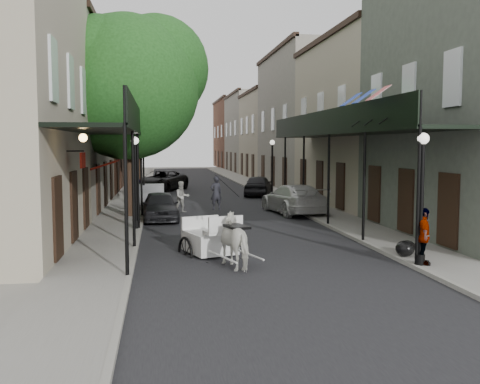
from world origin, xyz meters
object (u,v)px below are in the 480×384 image
object	(u,v)px
tree_far	(143,113)
car_right_far	(258,185)
pedestrian_walking	(182,197)
lamppost_right_near	(422,197)
car_left_far	(161,181)
lamppost_right_far	(272,168)
pedestrian_sidewalk_right	(424,236)
lamppost_left	(136,181)
horse	(238,241)
car_left_mid	(151,196)
car_right_near	(293,199)
car_left_near	(160,206)
carriage	(205,222)
tree_near	(136,82)
pedestrian_sidewalk_left	(134,181)

from	to	relation	value
tree_far	car_right_far	size ratio (longest dim) A/B	2.02
tree_far	pedestrian_walking	xyz separation A→B (m)	(2.25, -12.40, -5.02)
lamppost_right_near	car_left_far	size ratio (longest dim) A/B	0.65
lamppost_right_far	pedestrian_sidewalk_right	bearing A→B (deg)	-89.71
lamppost_left	horse	world-z (taller)	lamppost_left
horse	car_left_far	world-z (taller)	car_left_far
car_left_mid	lamppost_right_far	bearing A→B (deg)	28.19
car_right_near	lamppost_left	bearing A→B (deg)	23.56
car_left_near	car_left_far	size ratio (longest dim) A/B	0.70
car_left_mid	car_right_far	size ratio (longest dim) A/B	0.94
car_right_near	car_right_far	world-z (taller)	car_right_near
lamppost_left	car_left_mid	size ratio (longest dim) A/B	0.92
lamppost_left	car_left_near	xyz separation A→B (m)	(0.97, 3.00, -1.37)
car_left_mid	car_right_far	distance (m)	9.49
tree_far	car_right_near	xyz separation A→B (m)	(7.85, -13.69, -5.08)
horse	pedestrian_walking	world-z (taller)	pedestrian_walking
carriage	car_right_far	bearing A→B (deg)	56.10
tree_near	lamppost_right_far	xyz separation A→B (m)	(8.30, 7.82, -4.44)
car_left_far	carriage	bearing A→B (deg)	-61.98
car_left_mid	car_right_far	xyz separation A→B (m)	(7.20, 6.19, 0.06)
car_right_far	lamppost_left	bearing A→B (deg)	77.50
pedestrian_sidewalk_right	car_left_near	distance (m)	13.22
lamppost_right_near	pedestrian_sidewalk_left	world-z (taller)	lamppost_right_near
lamppost_left	car_right_far	distance (m)	16.20
lamppost_right_far	pedestrian_walking	world-z (taller)	lamppost_right_far
horse	car_left_mid	xyz separation A→B (m)	(-2.66, 15.00, -0.10)
car_right_far	tree_far	bearing A→B (deg)	-10.98
carriage	tree_near	bearing A→B (deg)	87.45
carriage	pedestrian_walking	size ratio (longest dim) A/B	1.57
lamppost_left	horse	size ratio (longest dim) A/B	2.05
lamppost_left	car_left_near	bearing A→B (deg)	72.05
lamppost_right_far	pedestrian_sidewalk_left	size ratio (longest dim) A/B	1.96
pedestrian_sidewalk_right	car_right_near	distance (m)	12.50
lamppost_right_far	horse	distance (m)	19.70
car_left_mid	tree_far	bearing A→B (deg)	94.37
lamppost_right_near	lamppost_left	bearing A→B (deg)	135.71
pedestrian_walking	car_left_far	world-z (taller)	pedestrian_walking
car_right_far	pedestrian_walking	bearing A→B (deg)	72.32
pedestrian_sidewalk_right	car_left_near	world-z (taller)	pedestrian_sidewalk_right
lamppost_left	car_left_mid	distance (m)	8.13
lamppost_right_far	horse	size ratio (longest dim) A/B	2.05
lamppost_right_near	carriage	xyz separation A→B (m)	(-5.79, 3.26, -1.06)
lamppost_left	pedestrian_walking	size ratio (longest dim) A/B	2.27
pedestrian_walking	car_left_near	distance (m)	3.00
lamppost_right_far	car_left_mid	xyz separation A→B (m)	(-7.70, -4.00, -1.39)
lamppost_right_near	carriage	size ratio (longest dim) A/B	1.45
tree_near	car_left_near	bearing A→B (deg)	-47.75
pedestrian_walking	lamppost_right_near	bearing A→B (deg)	-83.54
horse	carriage	size ratio (longest dim) A/B	0.71
tree_far	lamppost_right_near	world-z (taller)	tree_far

